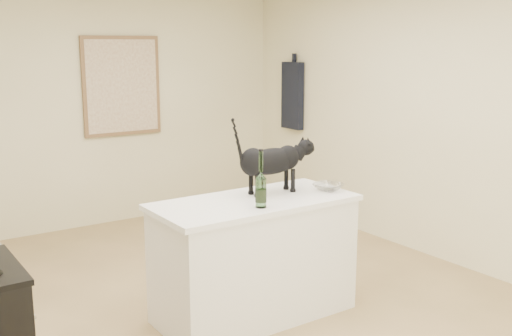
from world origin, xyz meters
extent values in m
plane|color=tan|center=(0.00, 0.00, 0.00)|extent=(5.50, 5.50, 0.00)
plane|color=beige|center=(0.00, 2.75, 1.30)|extent=(4.50, 0.00, 4.50)
plane|color=beige|center=(2.25, 0.00, 1.30)|extent=(0.00, 5.50, 5.50)
cube|color=white|center=(0.10, -0.20, 0.43)|extent=(1.44, 0.67, 0.86)
cube|color=white|center=(0.10, -0.20, 0.88)|extent=(1.50, 0.70, 0.04)
cube|color=brown|center=(0.30, 2.72, 1.55)|extent=(0.90, 0.03, 1.10)
cube|color=beige|center=(0.30, 2.70, 1.55)|extent=(0.82, 0.00, 1.02)
cube|color=black|center=(2.19, 2.05, 1.40)|extent=(0.08, 0.34, 0.80)
cylinder|color=#2A5E25|center=(0.02, -0.40, 1.08)|extent=(0.09, 0.09, 0.36)
imported|color=silver|center=(0.73, -0.30, 0.93)|extent=(0.27, 0.27, 0.05)
camera|label=1|loc=(-2.29, -3.71, 2.01)|focal=42.27mm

